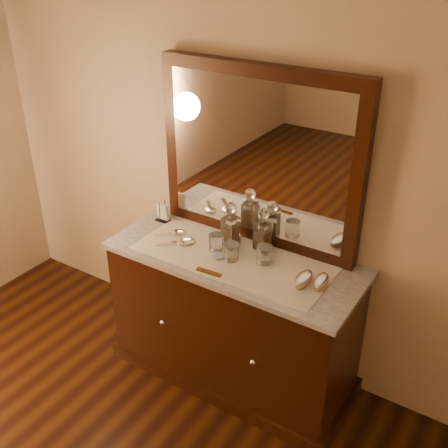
{
  "coord_description": "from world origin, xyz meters",
  "views": [
    {
      "loc": [
        1.3,
        -0.17,
        2.42
      ],
      "look_at": [
        0.0,
        1.85,
        1.1
      ],
      "focal_mm": 42.79,
      "sensor_mm": 36.0,
      "label": 1
    }
  ],
  "objects": [
    {
      "name": "marble_top",
      "position": [
        0.0,
        1.96,
        0.83
      ],
      "size": [
        1.44,
        0.59,
        0.03
      ],
      "primitive_type": "cube",
      "color": "silver",
      "rests_on": "dresser_cabinet"
    },
    {
      "name": "mirror_glass",
      "position": [
        0.0,
        2.17,
        1.35
      ],
      "size": [
        1.06,
        0.01,
        0.86
      ],
      "primitive_type": "cube",
      "color": "white",
      "rests_on": "marble_top"
    },
    {
      "name": "dresser_plinth",
      "position": [
        0.0,
        1.96,
        0.04
      ],
      "size": [
        1.46,
        0.59,
        0.08
      ],
      "primitive_type": "cube",
      "color": "black",
      "rests_on": "floor"
    },
    {
      "name": "decanter_left",
      "position": [
        -0.08,
        2.05,
        0.96
      ],
      "size": [
        0.09,
        0.09,
        0.26
      ],
      "color": "#925415",
      "rests_on": "lace_runner"
    },
    {
      "name": "pin_dish",
      "position": [
        -0.06,
        1.9,
        0.86
      ],
      "size": [
        0.09,
        0.09,
        0.01
      ],
      "primitive_type": "cylinder",
      "rotation": [
        0.0,
        0.0,
        -0.23
      ],
      "color": "white",
      "rests_on": "lace_runner"
    },
    {
      "name": "hand_mirror_inner",
      "position": [
        -0.32,
        1.91,
        0.86
      ],
      "size": [
        0.21,
        0.2,
        0.02
      ],
      "color": "silver",
      "rests_on": "lace_runner"
    },
    {
      "name": "comb",
      "position": [
        -0.02,
        1.74,
        0.86
      ],
      "size": [
        0.15,
        0.04,
        0.01
      ],
      "primitive_type": "cube",
      "rotation": [
        0.0,
        0.0,
        0.08
      ],
      "color": "brown",
      "rests_on": "lace_runner"
    },
    {
      "name": "hand_mirror_outer",
      "position": [
        -0.42,
        1.97,
        0.86
      ],
      "size": [
        0.16,
        0.17,
        0.02
      ],
      "color": "silver",
      "rests_on": "lace_runner"
    },
    {
      "name": "dresser_cabinet",
      "position": [
        0.0,
        1.96,
        0.41
      ],
      "size": [
        1.4,
        0.55,
        0.82
      ],
      "primitive_type": "cube",
      "color": "black",
      "rests_on": "floor"
    },
    {
      "name": "tumblers",
      "position": [
        0.02,
        1.95,
        0.9
      ],
      "size": [
        0.37,
        0.16,
        0.1
      ],
      "color": "white",
      "rests_on": "lace_runner"
    },
    {
      "name": "knob_right",
      "position": [
        0.3,
        1.67,
        0.45
      ],
      "size": [
        0.04,
        0.04,
        0.04
      ],
      "primitive_type": "sphere",
      "color": "silver",
      "rests_on": "dresser_cabinet"
    },
    {
      "name": "knob_left",
      "position": [
        -0.3,
        1.67,
        0.45
      ],
      "size": [
        0.04,
        0.04,
        0.04
      ],
      "primitive_type": "sphere",
      "color": "silver",
      "rests_on": "dresser_cabinet"
    },
    {
      "name": "mirror_frame",
      "position": [
        0.0,
        2.2,
        1.35
      ],
      "size": [
        1.2,
        0.08,
        1.0
      ],
      "primitive_type": "cube",
      "color": "black",
      "rests_on": "marble_top"
    },
    {
      "name": "brush_near",
      "position": [
        0.43,
        1.93,
        0.88
      ],
      "size": [
        0.08,
        0.16,
        0.04
      ],
      "color": "tan",
      "rests_on": "lace_runner"
    },
    {
      "name": "lace_runner",
      "position": [
        0.0,
        1.94,
        0.85
      ],
      "size": [
        1.1,
        0.45,
        0.0
      ],
      "primitive_type": "cube",
      "color": "white",
      "rests_on": "marble_top"
    },
    {
      "name": "brush_far",
      "position": [
        0.52,
        1.96,
        0.87
      ],
      "size": [
        0.09,
        0.16,
        0.04
      ],
      "color": "tan",
      "rests_on": "lace_runner"
    },
    {
      "name": "decanter_right",
      "position": [
        0.09,
        2.11,
        0.95
      ],
      "size": [
        0.09,
        0.09,
        0.25
      ],
      "color": "#925415",
      "rests_on": "lace_runner"
    },
    {
      "name": "napkin_rack",
      "position": [
        -0.59,
        2.07,
        0.9
      ],
      "size": [
        0.09,
        0.06,
        0.13
      ],
      "color": "black",
      "rests_on": "marble_top"
    }
  ]
}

